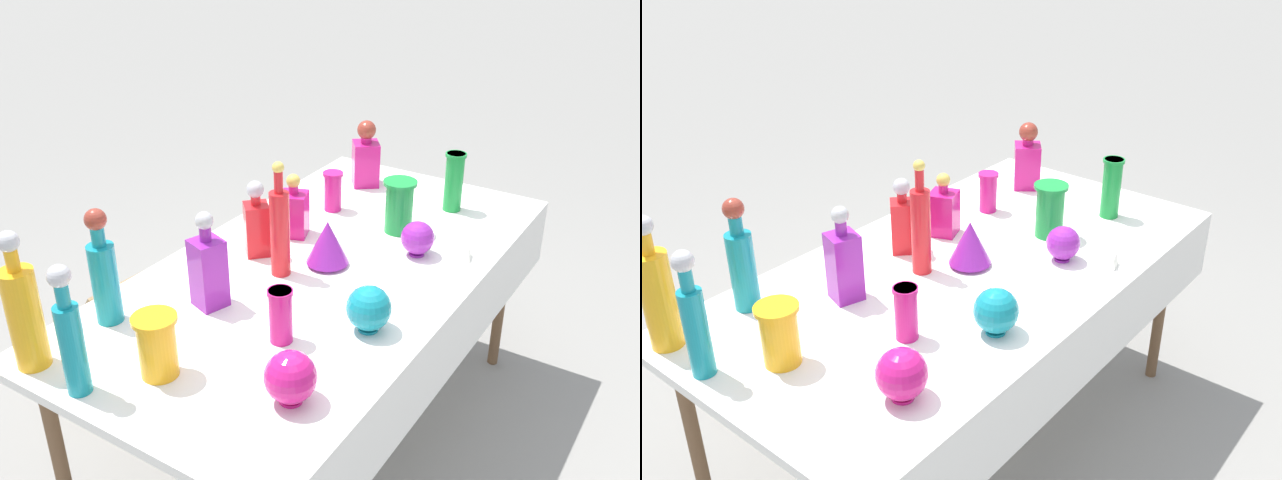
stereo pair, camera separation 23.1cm
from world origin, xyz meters
The scene contains 21 objects.
ground_plane centered at (0.00, 0.00, 0.00)m, with size 40.00×40.00×0.00m, color gray.
display_table centered at (0.00, -0.03, 0.70)m, with size 1.86×0.96×0.76m.
tall_bottle_0 centered at (-0.86, 0.16, 0.92)m, with size 0.06×0.06×0.36m.
tall_bottle_1 centered at (-0.59, 0.34, 0.92)m, with size 0.08×0.08×0.35m.
tall_bottle_2 centered at (-0.85, 0.35, 0.92)m, with size 0.09×0.09×0.39m.
tall_bottle_3 centered at (-0.10, 0.08, 0.92)m, with size 0.06×0.06×0.39m.
square_decanter_0 centered at (0.70, 0.22, 0.88)m, with size 0.15×0.15×0.28m.
square_decanter_1 centered at (-0.03, 0.23, 0.87)m, with size 0.11×0.11×0.27m.
square_decanter_2 centered at (-0.37, 0.15, 0.89)m, with size 0.11×0.11×0.31m.
square_decanter_3 centered at (0.15, 0.21, 0.85)m, with size 0.12×0.12×0.23m.
slender_vase_0 centered at (0.66, -0.18, 0.88)m, with size 0.08×0.08×0.23m.
slender_vase_1 centered at (-0.70, 0.04, 0.85)m, with size 0.12×0.12×0.18m.
slender_vase_2 centered at (0.38, -0.09, 0.87)m, with size 0.12×0.12×0.20m.
slender_vase_3 centered at (-0.41, -0.13, 0.85)m, with size 0.07×0.07×0.16m.
slender_vase_4 centered at (0.41, 0.20, 0.84)m, with size 0.08×0.08×0.15m.
fluted_vase_0 centered at (0.03, -0.01, 0.84)m, with size 0.14×0.14×0.16m.
round_bowl_0 centered at (0.25, -0.23, 0.82)m, with size 0.11×0.11×0.12m.
round_bowl_1 centered at (-0.24, -0.31, 0.83)m, with size 0.13×0.13×0.14m.
round_bowl_2 centered at (-0.61, -0.30, 0.83)m, with size 0.13×0.13×0.14m.
price_tag_left centered at (0.32, -0.39, 0.78)m, with size 0.06×0.01×0.04m, color white.
cardboard_box_behind_left centered at (-0.01, 0.85, 0.18)m, with size 0.47×0.40×0.43m.
Camera 2 is at (-1.60, -1.29, 1.91)m, focal length 40.00 mm.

